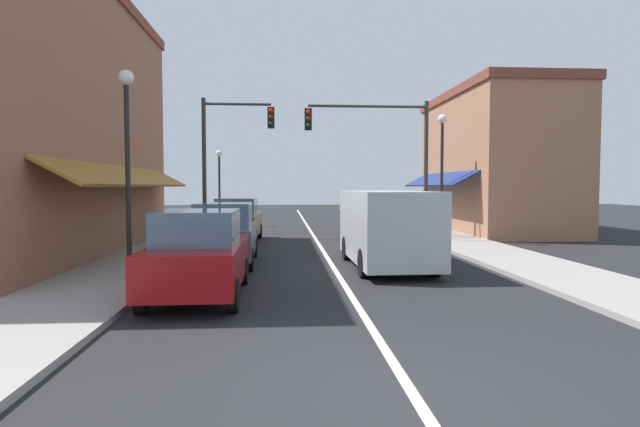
{
  "coord_description": "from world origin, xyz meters",
  "views": [
    {
      "loc": [
        -1.4,
        -5.25,
        2.25
      ],
      "look_at": [
        -0.07,
        13.21,
        1.28
      ],
      "focal_mm": 29.25,
      "sensor_mm": 36.0,
      "label": 1
    }
  ],
  "objects_px": {
    "parked_car_third_left": "(237,220)",
    "traffic_signal_left_corner": "(227,146)",
    "street_lamp_left_far": "(219,174)",
    "parked_car_second_left": "(224,234)",
    "parked_car_nearest_left": "(199,254)",
    "street_lamp_left_near": "(127,140)",
    "street_lamp_right_mid": "(442,157)",
    "traffic_signal_mast_arm": "(385,144)",
    "van_in_lane": "(386,226)"
  },
  "relations": [
    {
      "from": "parked_car_nearest_left",
      "to": "street_lamp_left_far",
      "type": "bearing_deg",
      "value": 95.26
    },
    {
      "from": "traffic_signal_mast_arm",
      "to": "street_lamp_left_near",
      "type": "distance_m",
      "value": 12.46
    },
    {
      "from": "parked_car_second_left",
      "to": "van_in_lane",
      "type": "distance_m",
      "value": 4.65
    },
    {
      "from": "parked_car_nearest_left",
      "to": "parked_car_second_left",
      "type": "height_order",
      "value": "same"
    },
    {
      "from": "van_in_lane",
      "to": "street_lamp_right_mid",
      "type": "xyz_separation_m",
      "value": [
        3.44,
        6.08,
        2.25
      ]
    },
    {
      "from": "street_lamp_left_near",
      "to": "traffic_signal_left_corner",
      "type": "bearing_deg",
      "value": 83.16
    },
    {
      "from": "parked_car_nearest_left",
      "to": "traffic_signal_mast_arm",
      "type": "xyz_separation_m",
      "value": [
        6.08,
        11.57,
        3.17
      ]
    },
    {
      "from": "parked_car_third_left",
      "to": "van_in_lane",
      "type": "relative_size",
      "value": 0.8
    },
    {
      "from": "traffic_signal_mast_arm",
      "to": "street_lamp_right_mid",
      "type": "height_order",
      "value": "traffic_signal_mast_arm"
    },
    {
      "from": "parked_car_nearest_left",
      "to": "street_lamp_left_near",
      "type": "bearing_deg",
      "value": 133.05
    },
    {
      "from": "traffic_signal_left_corner",
      "to": "street_lamp_right_mid",
      "type": "height_order",
      "value": "traffic_signal_left_corner"
    },
    {
      "from": "street_lamp_left_far",
      "to": "parked_car_second_left",
      "type": "bearing_deg",
      "value": -82.72
    },
    {
      "from": "parked_car_second_left",
      "to": "traffic_signal_mast_arm",
      "type": "distance_m",
      "value": 9.81
    },
    {
      "from": "parked_car_nearest_left",
      "to": "street_lamp_right_mid",
      "type": "height_order",
      "value": "street_lamp_right_mid"
    },
    {
      "from": "parked_car_second_left",
      "to": "street_lamp_left_far",
      "type": "xyz_separation_m",
      "value": [
        -1.88,
        14.75,
        2.05
      ]
    },
    {
      "from": "parked_car_second_left",
      "to": "van_in_lane",
      "type": "xyz_separation_m",
      "value": [
        4.55,
        -0.93,
        0.27
      ]
    },
    {
      "from": "parked_car_nearest_left",
      "to": "parked_car_second_left",
      "type": "distance_m",
      "value": 4.55
    },
    {
      "from": "traffic_signal_mast_arm",
      "to": "street_lamp_right_mid",
      "type": "bearing_deg",
      "value": -44.34
    },
    {
      "from": "van_in_lane",
      "to": "street_lamp_left_near",
      "type": "height_order",
      "value": "street_lamp_left_near"
    },
    {
      "from": "parked_car_third_left",
      "to": "traffic_signal_left_corner",
      "type": "relative_size",
      "value": 0.68
    },
    {
      "from": "traffic_signal_mast_arm",
      "to": "parked_car_nearest_left",
      "type": "bearing_deg",
      "value": -117.7
    },
    {
      "from": "traffic_signal_mast_arm",
      "to": "traffic_signal_left_corner",
      "type": "relative_size",
      "value": 0.97
    },
    {
      "from": "parked_car_nearest_left",
      "to": "parked_car_third_left",
      "type": "height_order",
      "value": "same"
    },
    {
      "from": "parked_car_third_left",
      "to": "street_lamp_left_far",
      "type": "distance_m",
      "value": 9.13
    },
    {
      "from": "street_lamp_left_near",
      "to": "street_lamp_right_mid",
      "type": "bearing_deg",
      "value": 37.38
    },
    {
      "from": "street_lamp_left_near",
      "to": "street_lamp_right_mid",
      "type": "distance_m",
      "value": 12.54
    },
    {
      "from": "street_lamp_left_far",
      "to": "parked_car_third_left",
      "type": "bearing_deg",
      "value": -78.7
    },
    {
      "from": "traffic_signal_left_corner",
      "to": "street_lamp_left_near",
      "type": "height_order",
      "value": "traffic_signal_left_corner"
    },
    {
      "from": "parked_car_third_left",
      "to": "street_lamp_left_far",
      "type": "height_order",
      "value": "street_lamp_left_far"
    },
    {
      "from": "traffic_signal_left_corner",
      "to": "street_lamp_left_near",
      "type": "xyz_separation_m",
      "value": [
        -1.24,
        -10.32,
        -0.65
      ]
    },
    {
      "from": "parked_car_nearest_left",
      "to": "traffic_signal_left_corner",
      "type": "height_order",
      "value": "traffic_signal_left_corner"
    },
    {
      "from": "parked_car_third_left",
      "to": "traffic_signal_mast_arm",
      "type": "height_order",
      "value": "traffic_signal_mast_arm"
    },
    {
      "from": "parked_car_second_left",
      "to": "street_lamp_left_near",
      "type": "xyz_separation_m",
      "value": [
        -1.97,
        -2.47,
        2.46
      ]
    },
    {
      "from": "parked_car_nearest_left",
      "to": "parked_car_third_left",
      "type": "bearing_deg",
      "value": 90.44
    },
    {
      "from": "traffic_signal_left_corner",
      "to": "parked_car_second_left",
      "type": "bearing_deg",
      "value": -84.65
    },
    {
      "from": "parked_car_nearest_left",
      "to": "van_in_lane",
      "type": "relative_size",
      "value": 0.79
    },
    {
      "from": "van_in_lane",
      "to": "traffic_signal_mast_arm",
      "type": "distance_m",
      "value": 8.6
    },
    {
      "from": "parked_car_third_left",
      "to": "traffic_signal_left_corner",
      "type": "bearing_deg",
      "value": 109.68
    },
    {
      "from": "parked_car_second_left",
      "to": "traffic_signal_left_corner",
      "type": "height_order",
      "value": "traffic_signal_left_corner"
    },
    {
      "from": "traffic_signal_mast_arm",
      "to": "street_lamp_left_far",
      "type": "height_order",
      "value": "traffic_signal_mast_arm"
    },
    {
      "from": "parked_car_second_left",
      "to": "traffic_signal_mast_arm",
      "type": "relative_size",
      "value": 0.7
    },
    {
      "from": "traffic_signal_mast_arm",
      "to": "street_lamp_left_near",
      "type": "xyz_separation_m",
      "value": [
        -8.05,
        -9.49,
        -0.71
      ]
    },
    {
      "from": "parked_car_nearest_left",
      "to": "street_lamp_left_near",
      "type": "height_order",
      "value": "street_lamp_left_near"
    },
    {
      "from": "parked_car_nearest_left",
      "to": "traffic_signal_left_corner",
      "type": "xyz_separation_m",
      "value": [
        -0.73,
        12.41,
        3.11
      ]
    },
    {
      "from": "parked_car_second_left",
      "to": "street_lamp_left_far",
      "type": "height_order",
      "value": "street_lamp_left_far"
    },
    {
      "from": "van_in_lane",
      "to": "street_lamp_right_mid",
      "type": "height_order",
      "value": "street_lamp_right_mid"
    },
    {
      "from": "traffic_signal_mast_arm",
      "to": "street_lamp_left_far",
      "type": "bearing_deg",
      "value": 135.83
    },
    {
      "from": "parked_car_third_left",
      "to": "street_lamp_left_near",
      "type": "relative_size",
      "value": 0.83
    },
    {
      "from": "parked_car_second_left",
      "to": "parked_car_third_left",
      "type": "distance_m",
      "value": 6.03
    },
    {
      "from": "traffic_signal_mast_arm",
      "to": "street_lamp_left_near",
      "type": "bearing_deg",
      "value": -130.3
    }
  ]
}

